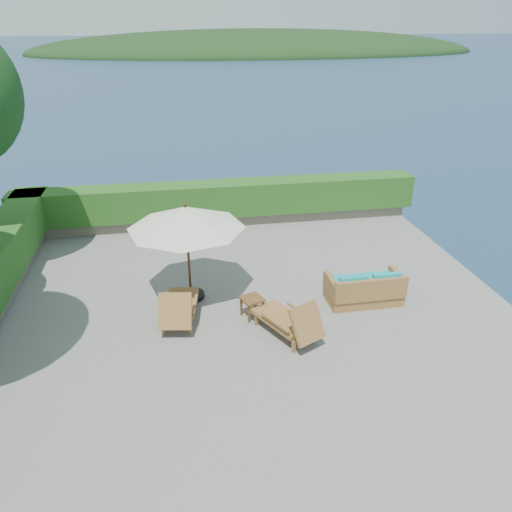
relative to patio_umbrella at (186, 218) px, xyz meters
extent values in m
plane|color=gray|center=(1.19, -1.11, -1.98)|extent=(12.00, 12.00, 0.00)
cube|color=#5C5549|center=(1.19, -1.11, -3.53)|extent=(12.00, 12.00, 3.00)
plane|color=#17344A|center=(1.19, -1.11, -4.98)|extent=(600.00, 600.00, 0.00)
ellipsoid|color=black|center=(26.19, 138.89, -4.98)|extent=(126.00, 57.60, 12.60)
cube|color=slate|center=(1.19, 4.49, -1.80)|extent=(12.00, 0.60, 0.36)
cube|color=#1B4914|center=(1.19, 4.49, -1.13)|extent=(12.40, 0.90, 1.00)
cylinder|color=black|center=(0.00, 0.00, -1.93)|extent=(0.71, 0.71, 0.10)
cylinder|color=#392015|center=(0.00, 0.00, -0.85)|extent=(0.06, 0.06, 2.26)
cone|color=beige|center=(0.00, 0.00, 0.02)|extent=(2.93, 2.93, 0.50)
sphere|color=#392015|center=(0.00, 0.00, 0.32)|extent=(0.09, 0.09, 0.08)
cube|color=brown|center=(-0.65, -1.42, -1.85)|extent=(0.07, 0.07, 0.26)
cube|color=brown|center=(-0.09, -1.51, -1.85)|extent=(0.07, 0.07, 0.26)
cube|color=brown|center=(-0.45, -0.22, -1.85)|extent=(0.07, 0.07, 0.26)
cube|color=brown|center=(0.11, -0.31, -1.85)|extent=(0.07, 0.07, 0.26)
cube|color=brown|center=(-0.25, -0.77, -1.68)|extent=(0.87, 1.40, 0.09)
cube|color=brown|center=(-0.37, -1.52, -1.40)|extent=(0.73, 0.53, 0.71)
cube|color=brown|center=(-0.63, -0.91, -1.53)|extent=(0.20, 0.86, 0.05)
cube|color=brown|center=(0.05, -1.02, -1.53)|extent=(0.20, 0.86, 0.05)
cube|color=brown|center=(1.86, -2.49, -1.85)|extent=(0.08, 0.08, 0.26)
cube|color=brown|center=(2.36, -2.24, -1.85)|extent=(0.08, 0.08, 0.26)
cube|color=brown|center=(1.31, -1.42, -1.85)|extent=(0.08, 0.08, 0.26)
cube|color=brown|center=(1.82, -1.16, -1.85)|extent=(0.08, 0.08, 0.26)
cube|color=brown|center=(1.79, -1.74, -1.68)|extent=(1.19, 1.47, 0.09)
cube|color=brown|center=(2.14, -2.41, -1.40)|extent=(0.79, 0.68, 0.71)
cube|color=brown|center=(1.58, -2.07, -1.53)|extent=(0.44, 0.79, 0.05)
cube|color=brown|center=(2.19, -1.76, -1.53)|extent=(0.44, 0.79, 0.05)
cube|color=brown|center=(1.17, -1.29, -1.77)|extent=(0.06, 0.06, 0.42)
cube|color=brown|center=(1.50, -1.17, -1.77)|extent=(0.06, 0.06, 0.42)
cube|color=brown|center=(1.05, -0.96, -1.77)|extent=(0.06, 0.06, 0.42)
cube|color=brown|center=(1.38, -0.85, -1.77)|extent=(0.06, 0.06, 0.42)
cube|color=brown|center=(1.28, -1.07, -1.54)|extent=(0.56, 0.56, 0.05)
cube|color=brown|center=(3.91, -0.85, -1.80)|extent=(1.67, 0.84, 0.37)
cube|color=brown|center=(3.91, -1.24, -1.47)|extent=(1.67, 0.14, 0.51)
cube|color=brown|center=(3.12, -0.86, -1.52)|extent=(0.11, 0.83, 0.42)
cube|color=brown|center=(4.71, -0.85, -1.52)|extent=(0.11, 0.83, 0.42)
cube|color=teal|center=(3.52, -0.81, -1.53)|extent=(0.72, 0.67, 0.17)
cube|color=teal|center=(4.30, -0.80, -1.53)|extent=(0.72, 0.67, 0.17)
cube|color=teal|center=(3.52, -1.15, -1.32)|extent=(0.65, 0.13, 0.33)
cube|color=teal|center=(4.30, -1.15, -1.32)|extent=(0.65, 0.13, 0.33)
camera|label=1|loc=(-0.23, -10.25, 3.95)|focal=35.00mm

